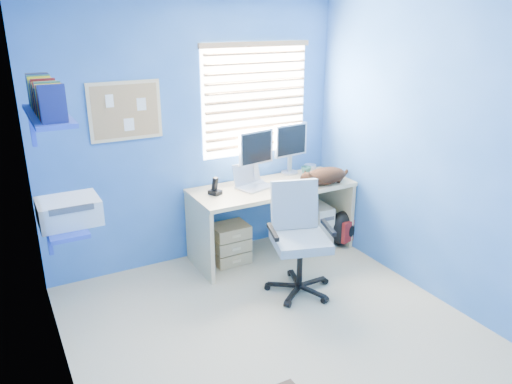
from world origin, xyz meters
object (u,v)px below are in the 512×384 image
laptop (255,177)px  desk (272,220)px  cat (325,176)px  tower_pc (316,223)px  office_chair (298,252)px

laptop → desk: bearing=-23.7°
cat → laptop: bearing=154.6°
laptop → tower_pc: laptop is taller
office_chair → cat: bearing=39.2°
laptop → tower_pc: size_ratio=0.73×
tower_pc → cat: bearing=-100.8°
cat → office_chair: size_ratio=0.48×
office_chair → laptop: bearing=91.9°
desk → tower_pc: desk is taller
tower_pc → laptop: bearing=-179.7°
laptop → office_chair: (0.03, -0.77, -0.49)m
tower_pc → office_chair: bearing=-130.8°
desk → cat: size_ratio=3.51×
laptop → cat: (0.68, -0.23, -0.03)m
laptop → cat: size_ratio=0.71×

